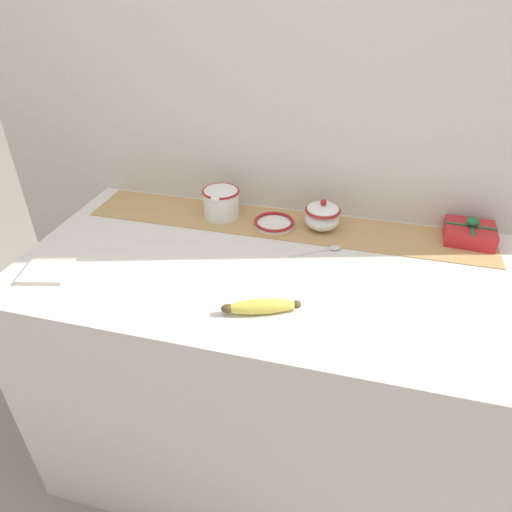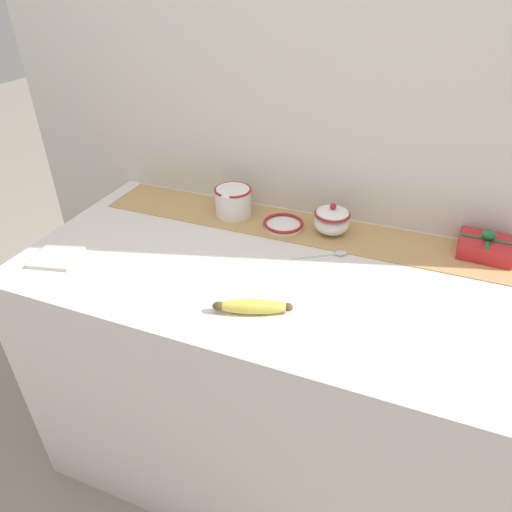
% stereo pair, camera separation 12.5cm
% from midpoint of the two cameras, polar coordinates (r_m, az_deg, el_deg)
% --- Properties ---
extents(ground_plane, '(12.00, 12.00, 0.00)m').
position_cam_midpoint_polar(ground_plane, '(1.94, -0.99, -23.29)').
color(ground_plane, gray).
extents(countertop, '(1.43, 0.72, 0.88)m').
position_cam_midpoint_polar(countertop, '(1.59, -1.15, -14.48)').
color(countertop, silver).
rests_on(countertop, ground_plane).
extents(back_wall, '(2.23, 0.04, 2.40)m').
position_cam_midpoint_polar(back_wall, '(1.50, 2.57, 16.99)').
color(back_wall, silver).
rests_on(back_wall, ground_plane).
extents(table_runner, '(1.32, 0.21, 0.00)m').
position_cam_midpoint_polar(table_runner, '(1.51, 1.19, 3.94)').
color(table_runner, tan).
rests_on(table_runner, countertop).
extents(cream_pitcher, '(0.12, 0.14, 0.10)m').
position_cam_midpoint_polar(cream_pitcher, '(1.54, -6.70, 6.65)').
color(cream_pitcher, white).
rests_on(cream_pitcher, countertop).
extents(sugar_bowl, '(0.11, 0.11, 0.10)m').
position_cam_midpoint_polar(sugar_bowl, '(1.46, 5.87, 4.92)').
color(sugar_bowl, white).
rests_on(sugar_bowl, countertop).
extents(small_dish, '(0.13, 0.13, 0.02)m').
position_cam_midpoint_polar(small_dish, '(1.49, -0.14, 4.07)').
color(small_dish, white).
rests_on(small_dish, countertop).
extents(banana, '(0.19, 0.10, 0.04)m').
position_cam_midpoint_polar(banana, '(1.12, -2.51, -6.45)').
color(banana, '#DBCC4C').
rests_on(banana, countertop).
extents(spoon, '(0.15, 0.10, 0.01)m').
position_cam_midpoint_polar(spoon, '(1.38, 6.90, 0.86)').
color(spoon, silver).
rests_on(spoon, countertop).
extents(napkin_stack, '(0.15, 0.15, 0.01)m').
position_cam_midpoint_polar(napkin_stack, '(1.42, -27.02, -1.75)').
color(napkin_stack, silver).
rests_on(napkin_stack, countertop).
extents(gift_box, '(0.15, 0.13, 0.08)m').
position_cam_midpoint_polar(gift_box, '(1.52, 23.06, 2.59)').
color(gift_box, red).
rests_on(gift_box, countertop).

